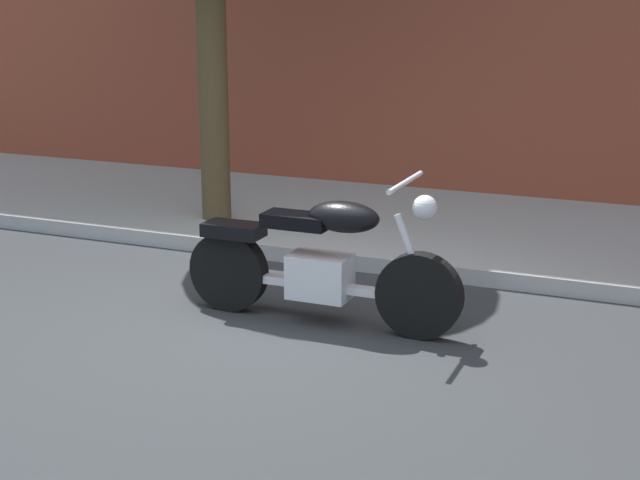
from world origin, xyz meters
name	(u,v)px	position (x,y,z in m)	size (l,w,h in m)	color
ground_plane	(255,331)	(0.00, 0.00, 0.00)	(60.00, 60.00, 0.00)	#303335
sidewalk	(393,223)	(0.00, 3.08, 0.07)	(21.96, 2.93, 0.14)	#A8A8A8
motorcycle	(320,263)	(0.36, 0.34, 0.45)	(2.09, 0.70, 1.11)	black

